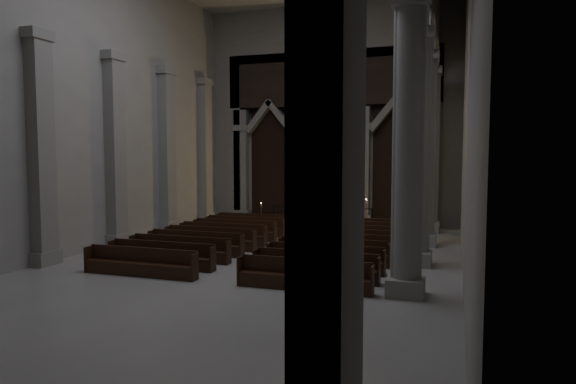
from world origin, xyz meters
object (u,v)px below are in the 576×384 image
object	(u,v)px
altar_rail	(322,213)
candle_stand_left	(261,219)
altar	(326,212)
worshipper	(344,225)
candle_stand_right	(366,221)
pews	(273,246)

from	to	relation	value
altar_rail	candle_stand_left	bearing A→B (deg)	-169.95
altar	worshipper	distance (m)	4.98
candle_stand_left	candle_stand_right	xyz separation A→B (m)	(5.68, 0.00, 0.10)
candle_stand_right	pews	distance (m)	7.50
altar	candle_stand_left	size ratio (longest dim) A/B	1.62
altar	worshipper	bearing A→B (deg)	-67.01
candle_stand_left	worshipper	bearing A→B (deg)	-29.38
altar	altar_rail	xyz separation A→B (m)	(0.03, -1.12, 0.05)
pews	worshipper	size ratio (longest dim) A/B	8.11
altar_rail	candle_stand_right	size ratio (longest dim) A/B	3.44
altar_rail	pews	bearing A→B (deg)	-90.00
candle_stand_right	pews	size ratio (longest dim) A/B	0.16
altar	candle_stand_left	world-z (taller)	candle_stand_left
candle_stand_right	worshipper	bearing A→B (deg)	-100.42
altar_rail	candle_stand_left	distance (m)	3.30
altar_rail	worshipper	world-z (taller)	worshipper
altar	candle_stand_right	bearing A→B (deg)	-34.32
worshipper	altar	bearing A→B (deg)	115.92
altar_rail	candle_stand_left	size ratio (longest dim) A/B	4.46
altar_rail	candle_stand_right	bearing A→B (deg)	-13.14
worshipper	candle_stand_right	bearing A→B (deg)	82.51
candle_stand_left	worshipper	size ratio (longest dim) A/B	0.98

